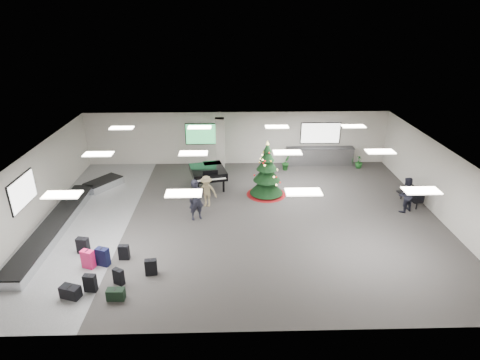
{
  "coord_description": "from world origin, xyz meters",
  "views": [
    {
      "loc": [
        -0.45,
        -16.1,
        8.81
      ],
      "look_at": [
        0.01,
        1.0,
        1.45
      ],
      "focal_mm": 30.0,
      "sensor_mm": 36.0,
      "label": 1
    }
  ],
  "objects_px": {
    "christmas_tree": "(267,177)",
    "traveler_bench": "(405,195)",
    "service_counter": "(320,156)",
    "pink_suitcase": "(88,259)",
    "potted_plant_left": "(286,162)",
    "grand_piano": "(208,172)",
    "potted_plant_right": "(359,162)",
    "baggage_carousel": "(66,217)",
    "traveler_a": "(196,200)",
    "traveler_b": "(207,191)",
    "bench": "(412,194)"
  },
  "relations": [
    {
      "from": "service_counter",
      "to": "traveler_bench",
      "type": "xyz_separation_m",
      "value": [
        2.66,
        -6.21,
        0.31
      ]
    },
    {
      "from": "pink_suitcase",
      "to": "traveler_b",
      "type": "relative_size",
      "value": 0.47
    },
    {
      "from": "potted_plant_left",
      "to": "pink_suitcase",
      "type": "bearing_deg",
      "value": -131.91
    },
    {
      "from": "potted_plant_right",
      "to": "christmas_tree",
      "type": "bearing_deg",
      "value": -148.63
    },
    {
      "from": "potted_plant_left",
      "to": "bench",
      "type": "bearing_deg",
      "value": -40.31
    },
    {
      "from": "traveler_b",
      "to": "bench",
      "type": "bearing_deg",
      "value": 13.48
    },
    {
      "from": "baggage_carousel",
      "to": "potted_plant_right",
      "type": "relative_size",
      "value": 12.6
    },
    {
      "from": "christmas_tree",
      "to": "potted_plant_left",
      "type": "bearing_deg",
      "value": 66.85
    },
    {
      "from": "christmas_tree",
      "to": "bench",
      "type": "relative_size",
      "value": 1.89
    },
    {
      "from": "christmas_tree",
      "to": "traveler_bench",
      "type": "distance_m",
      "value": 6.59
    },
    {
      "from": "pink_suitcase",
      "to": "grand_piano",
      "type": "relative_size",
      "value": 0.29
    },
    {
      "from": "grand_piano",
      "to": "traveler_bench",
      "type": "xyz_separation_m",
      "value": [
        9.27,
        -2.94,
        -0.05
      ]
    },
    {
      "from": "pink_suitcase",
      "to": "traveler_a",
      "type": "xyz_separation_m",
      "value": [
        3.71,
        3.62,
        0.59
      ]
    },
    {
      "from": "bench",
      "to": "traveler_b",
      "type": "relative_size",
      "value": 0.98
    },
    {
      "from": "potted_plant_left",
      "to": "potted_plant_right",
      "type": "relative_size",
      "value": 1.19
    },
    {
      "from": "grand_piano",
      "to": "service_counter",
      "type": "bearing_deg",
      "value": 13.28
    },
    {
      "from": "grand_piano",
      "to": "traveler_bench",
      "type": "relative_size",
      "value": 1.48
    },
    {
      "from": "baggage_carousel",
      "to": "traveler_b",
      "type": "xyz_separation_m",
      "value": [
        6.26,
        1.33,
        0.57
      ]
    },
    {
      "from": "service_counter",
      "to": "pink_suitcase",
      "type": "bearing_deg",
      "value": -136.06
    },
    {
      "from": "potted_plant_left",
      "to": "potted_plant_right",
      "type": "xyz_separation_m",
      "value": [
        4.39,
        0.17,
        -0.07
      ]
    },
    {
      "from": "traveler_b",
      "to": "potted_plant_left",
      "type": "xyz_separation_m",
      "value": [
        4.42,
        4.6,
        -0.32
      ]
    },
    {
      "from": "baggage_carousel",
      "to": "potted_plant_left",
      "type": "xyz_separation_m",
      "value": [
        10.68,
        5.93,
        0.25
      ]
    },
    {
      "from": "bench",
      "to": "traveler_bench",
      "type": "distance_m",
      "value": 1.06
    },
    {
      "from": "grand_piano",
      "to": "traveler_b",
      "type": "height_order",
      "value": "traveler_b"
    },
    {
      "from": "traveler_b",
      "to": "baggage_carousel",
      "type": "bearing_deg",
      "value": -154.15
    },
    {
      "from": "christmas_tree",
      "to": "traveler_bench",
      "type": "bearing_deg",
      "value": -17.88
    },
    {
      "from": "grand_piano",
      "to": "bench",
      "type": "bearing_deg",
      "value": -25.49
    },
    {
      "from": "potted_plant_left",
      "to": "grand_piano",
      "type": "bearing_deg",
      "value": -150.94
    },
    {
      "from": "service_counter",
      "to": "grand_piano",
      "type": "relative_size",
      "value": 1.6
    },
    {
      "from": "potted_plant_right",
      "to": "grand_piano",
      "type": "bearing_deg",
      "value": -163.34
    },
    {
      "from": "traveler_a",
      "to": "traveler_bench",
      "type": "relative_size",
      "value": 1.11
    },
    {
      "from": "bench",
      "to": "potted_plant_right",
      "type": "xyz_separation_m",
      "value": [
        -1.11,
        4.84,
        -0.13
      ]
    },
    {
      "from": "service_counter",
      "to": "potted_plant_left",
      "type": "relative_size",
      "value": 4.41
    },
    {
      "from": "grand_piano",
      "to": "traveler_a",
      "type": "height_order",
      "value": "traveler_a"
    },
    {
      "from": "service_counter",
      "to": "traveler_bench",
      "type": "height_order",
      "value": "traveler_bench"
    },
    {
      "from": "pink_suitcase",
      "to": "bench",
      "type": "height_order",
      "value": "bench"
    },
    {
      "from": "baggage_carousel",
      "to": "traveler_a",
      "type": "distance_m",
      "value": 5.91
    },
    {
      "from": "bench",
      "to": "potted_plant_left",
      "type": "bearing_deg",
      "value": 126.08
    },
    {
      "from": "christmas_tree",
      "to": "potted_plant_left",
      "type": "relative_size",
      "value": 3.13
    },
    {
      "from": "bench",
      "to": "traveler_a",
      "type": "distance_m",
      "value": 10.39
    },
    {
      "from": "traveler_bench",
      "to": "potted_plant_left",
      "type": "xyz_separation_m",
      "value": [
        -4.82,
        5.41,
        -0.39
      ]
    },
    {
      "from": "bench",
      "to": "traveler_a",
      "type": "xyz_separation_m",
      "value": [
        -10.31,
        -1.22,
        0.43
      ]
    },
    {
      "from": "grand_piano",
      "to": "traveler_a",
      "type": "distance_m",
      "value": 3.43
    },
    {
      "from": "bench",
      "to": "christmas_tree",
      "type": "bearing_deg",
      "value": 155.96
    },
    {
      "from": "traveler_a",
      "to": "potted_plant_right",
      "type": "distance_m",
      "value": 11.03
    },
    {
      "from": "pink_suitcase",
      "to": "christmas_tree",
      "type": "bearing_deg",
      "value": 62.05
    },
    {
      "from": "pink_suitcase",
      "to": "christmas_tree",
      "type": "xyz_separation_m",
      "value": [
        7.07,
        6.11,
        0.63
      ]
    },
    {
      "from": "service_counter",
      "to": "christmas_tree",
      "type": "height_order",
      "value": "christmas_tree"
    },
    {
      "from": "service_counter",
      "to": "traveler_bench",
      "type": "bearing_deg",
      "value": -66.81
    },
    {
      "from": "baggage_carousel",
      "to": "christmas_tree",
      "type": "height_order",
      "value": "christmas_tree"
    }
  ]
}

